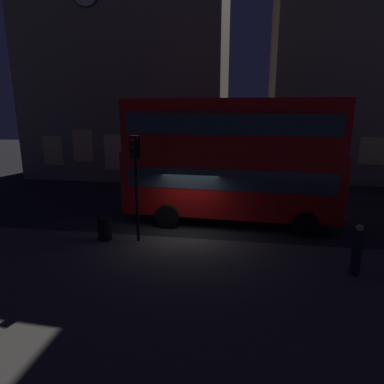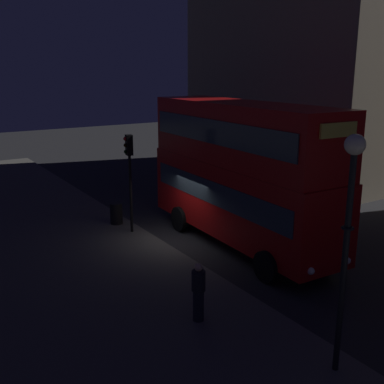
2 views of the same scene
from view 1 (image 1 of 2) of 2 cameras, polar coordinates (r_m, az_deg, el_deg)
name	(u,v)px [view 1 (image 1 of 2)]	position (r m, az deg, el deg)	size (l,w,h in m)	color
ground_plane	(187,235)	(14.67, -0.78, -7.24)	(80.00, 80.00, 0.00)	#232326
sidewalk_slab	(156,299)	(10.04, -6.17, -17.60)	(44.00, 9.08, 0.12)	#4C4944
building_with_clock	(132,66)	(29.45, -10.06, 20.26)	(15.02, 9.60, 17.27)	gray
building_plain_facade	(367,68)	(30.32, 27.56, 18.14)	(14.09, 8.57, 16.60)	gray
double_decker_bus	(230,156)	(15.50, 6.53, 6.03)	(9.93, 3.07, 5.72)	#B20F0F
traffic_light_near_kerb	(135,167)	(13.06, -9.57, 4.21)	(0.36, 0.38, 4.21)	black
pedestrian	(357,249)	(11.96, 26.13, -8.70)	(0.39, 0.39, 1.70)	black
litter_bin	(105,228)	(14.10, -14.57, -5.98)	(0.56, 0.56, 0.97)	black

